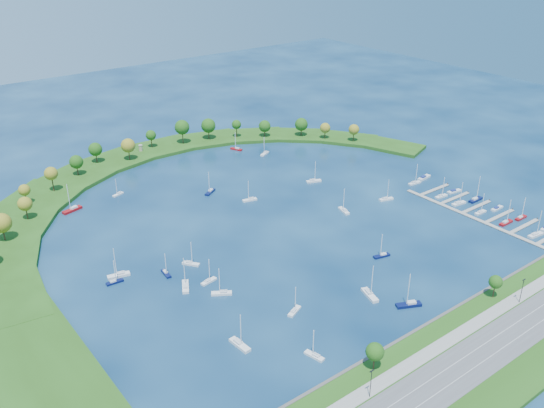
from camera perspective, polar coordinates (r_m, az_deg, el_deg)
ground at (r=287.12m, az=-0.19°, el=-1.33°), size 700.00×700.00×0.00m
south_shoreline at (r=217.39m, az=20.38°, el=-12.77°), size 420.00×43.10×11.60m
breakwater at (r=303.62m, az=-12.81°, el=-0.23°), size 286.74×247.64×2.00m
breakwater_trees at (r=344.21m, az=-10.84°, el=4.84°), size 236.27×95.12×15.43m
harbor_tower at (r=374.28m, az=-12.61°, el=5.33°), size 2.60×2.60×3.98m
dock_system at (r=308.09m, az=19.71°, el=-0.90°), size 24.28×82.00×1.60m
moored_boat_0 at (r=373.99m, az=-3.46°, el=5.38°), size 5.24×7.98×11.44m
moored_boat_1 at (r=230.99m, az=-4.89°, el=-8.53°), size 7.94×6.18×11.74m
moored_boat_2 at (r=201.62m, az=4.13°, el=-14.39°), size 3.58×7.52×10.65m
moored_boat_3 at (r=205.69m, az=-3.16°, el=-13.38°), size 3.22×9.28×13.40m
moored_boat_4 at (r=245.96m, az=-10.24°, el=-6.56°), size 2.56×7.03×10.11m
moored_boat_5 at (r=258.44m, az=10.59°, el=-4.88°), size 7.91×3.78×11.21m
moored_boat_6 at (r=326.96m, az=4.05°, el=2.29°), size 8.63×5.17×12.27m
moored_boat_7 at (r=304.30m, az=-2.17°, el=0.48°), size 7.96×3.86×11.28m
moored_boat_8 at (r=236.26m, az=-8.39°, el=-7.86°), size 6.47×9.05×13.14m
moored_boat_9 at (r=309.63m, az=-18.78°, el=-0.48°), size 10.56×5.39×14.95m
moored_boat_10 at (r=294.71m, az=6.99°, el=-0.58°), size 4.51×8.60×12.17m
moored_boat_11 at (r=238.55m, az=-6.15°, el=-7.38°), size 7.38×3.20×10.51m
moored_boat_12 at (r=310.44m, az=11.00°, el=0.53°), size 7.98×4.28×11.29m
moored_boat_13 at (r=248.69m, az=-14.62°, el=-6.63°), size 9.37×4.45×13.28m
moored_boat_14 at (r=220.82m, az=2.18°, el=-10.26°), size 7.51×4.77×10.73m
moored_boat_15 at (r=314.53m, az=-6.02°, el=1.23°), size 8.39×6.46×12.37m
moored_boat_16 at (r=245.01m, az=-15.01°, el=-7.24°), size 7.12×2.42×10.30m
moored_boat_17 at (r=229.59m, az=13.13°, el=-9.42°), size 9.95×6.70×14.31m
moored_boat_18 at (r=365.78m, az=-0.71°, el=4.95°), size 8.10×5.55×11.68m
moored_boat_19 at (r=250.85m, az=-7.88°, el=-5.68°), size 6.08×7.27×10.97m
moored_boat_20 at (r=320.77m, az=-14.69°, el=0.98°), size 6.74×3.88×9.56m
moored_boat_21 at (r=232.16m, az=9.44°, el=-8.61°), size 5.43×10.02×14.19m
docked_boat_0 at (r=296.06m, az=24.18°, el=-2.70°), size 8.89×3.39×12.74m
docked_boat_2 at (r=302.30m, az=21.73°, el=-1.64°), size 8.50×2.47×12.46m
docked_boat_3 at (r=310.17m, az=22.97°, el=-1.18°), size 7.60×2.20×11.14m
docked_boat_4 at (r=308.67m, az=19.55°, el=-0.71°), size 7.20×2.11×10.54m
docked_boat_5 at (r=315.92m, az=20.96°, el=-0.39°), size 8.01×2.58×1.61m
docked_boat_6 at (r=314.83m, az=17.65°, el=0.11°), size 8.54×3.39×12.22m
docked_boat_7 at (r=321.61m, az=19.13°, el=0.45°), size 9.30×2.87×13.56m
docked_boat_8 at (r=320.46m, az=16.08°, el=0.78°), size 7.68×2.71×11.08m
docked_boat_9 at (r=328.35m, az=17.23°, el=1.19°), size 8.63×3.66×1.71m
docked_boat_10 at (r=333.06m, az=13.65°, el=2.04°), size 7.97×2.92×11.46m
docked_boat_11 at (r=341.33m, az=14.51°, el=2.50°), size 9.96×4.01×1.98m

